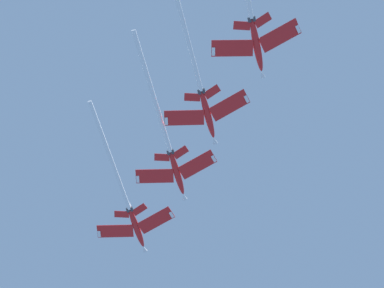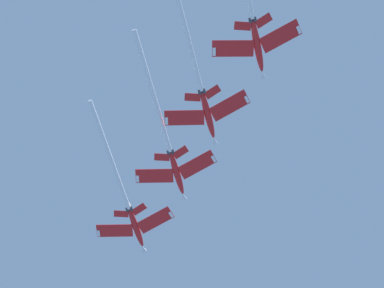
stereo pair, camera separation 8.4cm
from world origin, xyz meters
name	(u,v)px [view 2 (the right image)]	position (x,y,z in m)	size (l,w,h in m)	color
jet_lead	(127,203)	(0.71, -0.72, 125.16)	(34.29, 27.30, 15.65)	red
jet_second	(167,142)	(-17.31, -5.21, 120.86)	(34.71, 27.57, 14.27)	red
jet_third	(200,86)	(-31.92, -8.17, 116.09)	(32.60, 26.24, 14.55)	red
jet_fourth	(249,3)	(-51.59, -12.04, 111.59)	(36.89, 28.65, 16.35)	red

